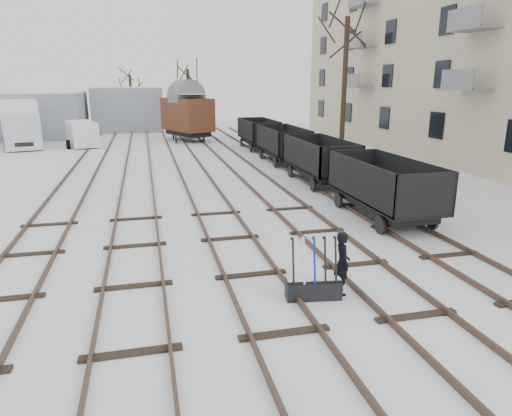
{
  "coord_description": "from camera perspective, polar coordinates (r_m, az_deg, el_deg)",
  "views": [
    {
      "loc": [
        -2.5,
        -10.86,
        4.93
      ],
      "look_at": [
        0.69,
        2.29,
        1.2
      ],
      "focal_mm": 32.0,
      "sensor_mm": 36.0,
      "label": 1
    }
  ],
  "objects": [
    {
      "name": "freight_wagon_b",
      "position": [
        23.33,
        7.96,
        5.18
      ],
      "size": [
        2.16,
        5.41,
        2.21
      ],
      "color": "black",
      "rests_on": "ground"
    },
    {
      "name": "freight_wagon_c",
      "position": [
        29.3,
        3.36,
        7.37
      ],
      "size": [
        2.16,
        5.41,
        2.21
      ],
      "color": "black",
      "rests_on": "ground"
    },
    {
      "name": "panel_van",
      "position": [
        39.29,
        -20.91,
        8.69
      ],
      "size": [
        3.0,
        4.77,
        1.95
      ],
      "rotation": [
        0.0,
        0.0,
        0.27
      ],
      "color": "white",
      "rests_on": "ground"
    },
    {
      "name": "box_van_wagon",
      "position": [
        40.83,
        -8.61,
        11.62
      ],
      "size": [
        4.6,
        5.94,
        4.03
      ],
      "rotation": [
        0.0,
        0.0,
        0.4
      ],
      "color": "black",
      "rests_on": "ground"
    },
    {
      "name": "freight_wagon_a",
      "position": [
        17.67,
        15.53,
        1.47
      ],
      "size": [
        2.16,
        5.41,
        2.21
      ],
      "color": "black",
      "rests_on": "ground"
    },
    {
      "name": "shed_left",
      "position": [
        48.11,
        -26.72,
        10.37
      ],
      "size": [
        10.0,
        8.0,
        4.1
      ],
      "color": "gray",
      "rests_on": "ground"
    },
    {
      "name": "tree_far_right",
      "position": [
        45.54,
        -8.41,
        12.93
      ],
      "size": [
        0.3,
        0.3,
        6.17
      ],
      "primitive_type": "cylinder",
      "color": "black",
      "rests_on": "ground"
    },
    {
      "name": "tree_near",
      "position": [
        28.34,
        10.93,
        13.83
      ],
      "size": [
        0.3,
        0.3,
        8.57
      ],
      "primitive_type": "cylinder",
      "color": "black",
      "rests_on": "ground"
    },
    {
      "name": "freight_wagon_d",
      "position": [
        35.42,
        0.31,
        8.79
      ],
      "size": [
        2.16,
        5.41,
        2.21
      ],
      "color": "black",
      "rests_on": "ground"
    },
    {
      "name": "tracks",
      "position": [
        25.14,
        -7.72,
        4.13
      ],
      "size": [
        13.9,
        52.0,
        0.16
      ],
      "color": "black",
      "rests_on": "ground"
    },
    {
      "name": "lorry",
      "position": [
        41.26,
        -27.39,
        9.44
      ],
      "size": [
        3.86,
        8.25,
        3.6
      ],
      "rotation": [
        0.0,
        0.0,
        0.25
      ],
      "color": "black",
      "rests_on": "ground"
    },
    {
      "name": "shed_right",
      "position": [
        50.95,
        -15.68,
        11.84
      ],
      "size": [
        7.0,
        6.0,
        4.5
      ],
      "color": "gray",
      "rests_on": "ground"
    },
    {
      "name": "tree_far_left",
      "position": [
        52.91,
        -15.29,
        12.67
      ],
      "size": [
        0.3,
        0.3,
        5.77
      ],
      "primitive_type": "cylinder",
      "color": "black",
      "rests_on": "ground"
    },
    {
      "name": "ground",
      "position": [
        12.19,
        -0.64,
        -8.45
      ],
      "size": [
        120.0,
        120.0,
        0.0
      ],
      "primitive_type": "plane",
      "color": "white",
      "rests_on": "ground"
    },
    {
      "name": "ground_frame",
      "position": [
        10.97,
        7.18,
        -9.78
      ],
      "size": [
        1.35,
        0.6,
        1.49
      ],
      "rotation": [
        0.0,
        0.0,
        -0.15
      ],
      "color": "black",
      "rests_on": "ground"
    },
    {
      "name": "worker",
      "position": [
        11.13,
        10.72,
        -6.79
      ],
      "size": [
        0.44,
        0.61,
        1.55
      ],
      "primitive_type": "imported",
      "rotation": [
        0.0,
        0.0,
        1.45
      ],
      "color": "black",
      "rests_on": "ground"
    }
  ]
}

